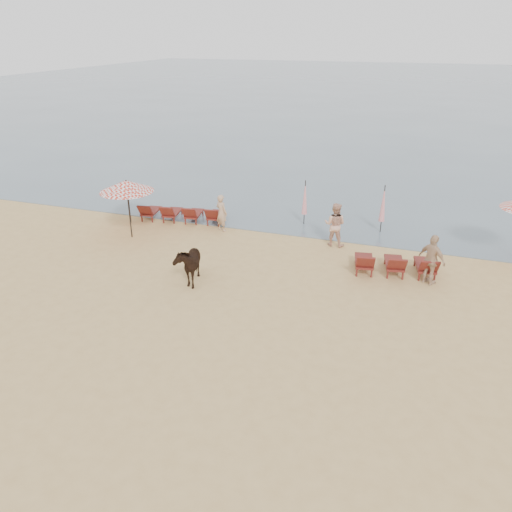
% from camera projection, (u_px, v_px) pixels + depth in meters
% --- Properties ---
extents(ground, '(120.00, 120.00, 0.00)m').
position_uv_depth(ground, '(202.00, 356.00, 14.82)').
color(ground, tan).
rests_on(ground, ground).
extents(sea, '(160.00, 140.00, 0.06)m').
position_uv_depth(sea, '(399.00, 87.00, 83.79)').
color(sea, '#51606B').
rests_on(sea, ground).
extents(lounger_cluster_left, '(4.30, 2.35, 0.65)m').
position_uv_depth(lounger_cluster_left, '(182.00, 213.00, 25.01)').
color(lounger_cluster_left, maroon).
rests_on(lounger_cluster_left, ground).
extents(lounger_cluster_right, '(3.32, 2.28, 0.67)m').
position_uv_depth(lounger_cluster_right, '(395.00, 264.00, 19.55)').
color(lounger_cluster_right, maroon).
rests_on(lounger_cluster_right, ground).
extents(umbrella_open_left_a, '(2.40, 2.40, 2.74)m').
position_uv_depth(umbrella_open_left_a, '(126.00, 186.00, 22.27)').
color(umbrella_open_left_a, black).
rests_on(umbrella_open_left_a, ground).
extents(umbrella_open_left_b, '(1.71, 1.74, 2.18)m').
position_uv_depth(umbrella_open_left_b, '(127.00, 186.00, 24.22)').
color(umbrella_open_left_b, black).
rests_on(umbrella_open_left_b, ground).
extents(umbrella_closed_left, '(0.27, 0.27, 2.25)m').
position_uv_depth(umbrella_closed_left, '(305.00, 198.00, 24.24)').
color(umbrella_closed_left, black).
rests_on(umbrella_closed_left, ground).
extents(umbrella_closed_right, '(0.28, 0.28, 2.32)m').
position_uv_depth(umbrella_closed_right, '(383.00, 204.00, 23.25)').
color(umbrella_closed_right, black).
rests_on(umbrella_closed_right, ground).
extents(cow, '(1.37, 2.03, 1.57)m').
position_uv_depth(cow, '(188.00, 263.00, 18.87)').
color(cow, black).
rests_on(cow, ground).
extents(beachgoer_left, '(0.77, 0.67, 1.79)m').
position_uv_depth(beachgoer_left, '(222.00, 213.00, 23.67)').
color(beachgoer_left, tan).
rests_on(beachgoer_left, ground).
extents(beachgoer_right_a, '(1.01, 0.81, 1.97)m').
position_uv_depth(beachgoer_right_a, '(335.00, 224.00, 22.01)').
color(beachgoer_right_a, tan).
rests_on(beachgoer_right_a, ground).
extents(beachgoer_right_b, '(1.21, 1.08, 1.97)m').
position_uv_depth(beachgoer_right_b, '(432.00, 260.00, 18.64)').
color(beachgoer_right_b, tan).
rests_on(beachgoer_right_b, ground).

